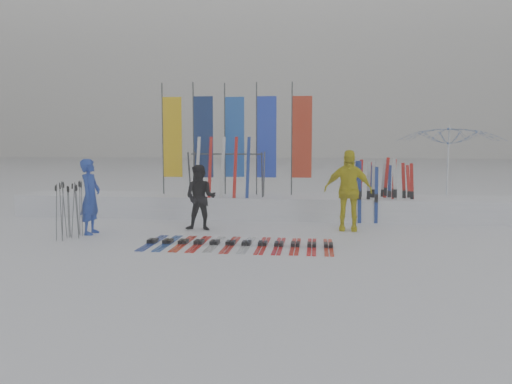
# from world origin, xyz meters

# --- Properties ---
(ground) EXTENTS (120.00, 120.00, 0.00)m
(ground) POSITION_xyz_m (0.00, 0.00, 0.00)
(ground) COLOR white
(ground) RESTS_ON ground
(snow_bank) EXTENTS (14.00, 1.60, 0.60)m
(snow_bank) POSITION_xyz_m (0.00, 4.60, 0.30)
(snow_bank) COLOR white
(snow_bank) RESTS_ON ground
(person_blue) EXTENTS (0.43, 0.64, 1.73)m
(person_blue) POSITION_xyz_m (-3.60, 1.45, 0.86)
(person_blue) COLOR #1C39A3
(person_blue) RESTS_ON ground
(person_black) EXTENTS (0.77, 0.61, 1.57)m
(person_black) POSITION_xyz_m (-1.21, 2.23, 0.78)
(person_black) COLOR black
(person_black) RESTS_ON ground
(person_yellow) EXTENTS (1.16, 0.54, 1.92)m
(person_yellow) POSITION_xyz_m (2.28, 2.66, 0.96)
(person_yellow) COLOR yellow
(person_yellow) RESTS_ON ground
(tent_canopy) EXTENTS (3.32, 3.37, 2.66)m
(tent_canopy) POSITION_xyz_m (5.31, 5.55, 1.33)
(tent_canopy) COLOR white
(tent_canopy) RESTS_ON ground
(ski_row) EXTENTS (3.81, 1.70, 0.07)m
(ski_row) POSITION_xyz_m (-0.04, 0.60, 0.04)
(ski_row) COLOR navy
(ski_row) RESTS_ON ground
(pole_cluster) EXTENTS (0.59, 0.88, 1.26)m
(pole_cluster) POSITION_xyz_m (-3.87, 1.02, 0.61)
(pole_cluster) COLOR #595B60
(pole_cluster) RESTS_ON ground
(feather_flags) EXTENTS (4.31, 0.31, 3.20)m
(feather_flags) POSITION_xyz_m (-0.82, 4.83, 2.24)
(feather_flags) COLOR #383A3F
(feather_flags) RESTS_ON ground
(ski_rack) EXTENTS (2.04, 0.80, 1.23)m
(ski_rack) POSITION_xyz_m (-0.92, 4.20, 1.38)
(ski_rack) COLOR #383A3F
(ski_rack) RESTS_ON ground
(upright_skis) EXTENTS (1.60, 1.01, 1.70)m
(upright_skis) POSITION_xyz_m (3.23, 4.27, 0.79)
(upright_skis) COLOR navy
(upright_skis) RESTS_ON ground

